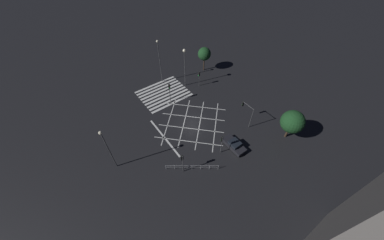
# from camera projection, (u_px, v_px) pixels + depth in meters

# --- Properties ---
(ground_plane) EXTENTS (200.00, 200.00, 0.00)m
(ground_plane) POSITION_uv_depth(u_px,v_px,m) (192.00, 123.00, 38.53)
(ground_plane) COLOR black
(road_markings) EXTENTS (14.31, 21.00, 0.01)m
(road_markings) POSITION_uv_depth(u_px,v_px,m) (169.00, 101.00, 42.40)
(road_markings) COLOR silver
(road_markings) RESTS_ON ground_plane
(traffic_light_ne_cross) EXTENTS (0.36, 0.39, 4.02)m
(traffic_light_ne_cross) POSITION_uv_depth(u_px,v_px,m) (182.00, 161.00, 29.88)
(traffic_light_ne_cross) COLOR #424244
(traffic_light_ne_cross) RESTS_ON ground_plane
(traffic_light_median_north) EXTENTS (0.36, 0.39, 3.85)m
(traffic_light_median_north) POSITION_uv_depth(u_px,v_px,m) (222.00, 142.00, 32.25)
(traffic_light_median_north) COLOR #424244
(traffic_light_median_north) RESTS_ON ground_plane
(traffic_light_median_south) EXTENTS (0.36, 0.39, 4.28)m
(traffic_light_median_south) POSITION_uv_depth(u_px,v_px,m) (170.00, 89.00, 40.10)
(traffic_light_median_south) COLOR #424244
(traffic_light_median_south) RESTS_ON ground_plane
(traffic_light_sw_main) EXTENTS (0.39, 0.36, 3.52)m
(traffic_light_sw_main) POSITION_uv_depth(u_px,v_px,m) (199.00, 76.00, 43.79)
(traffic_light_sw_main) COLOR #424244
(traffic_light_sw_main) RESTS_ON ground_plane
(traffic_light_nw_cross) EXTENTS (0.36, 2.63, 4.48)m
(traffic_light_nw_cross) POSITION_uv_depth(u_px,v_px,m) (247.00, 110.00, 36.09)
(traffic_light_nw_cross) COLOR #424244
(traffic_light_nw_cross) RESTS_ON ground_plane
(street_lamp_east) EXTENTS (0.49, 0.49, 9.44)m
(street_lamp_east) POSITION_uv_depth(u_px,v_px,m) (159.00, 55.00, 42.05)
(street_lamp_east) COLOR #424244
(street_lamp_east) RESTS_ON ground_plane
(street_lamp_west) EXTENTS (0.49, 0.49, 8.25)m
(street_lamp_west) POSITION_uv_depth(u_px,v_px,m) (106.00, 144.00, 28.35)
(street_lamp_west) COLOR #424244
(street_lamp_west) RESTS_ON ground_plane
(street_lamp_far) EXTENTS (0.63, 0.63, 8.43)m
(street_lamp_far) POSITION_uv_depth(u_px,v_px,m) (185.00, 58.00, 40.98)
(street_lamp_far) COLOR #424244
(street_lamp_far) RESTS_ON ground_plane
(street_tree_near) EXTENTS (3.75, 3.75, 5.58)m
(street_tree_near) POSITION_uv_depth(u_px,v_px,m) (293.00, 122.00, 33.71)
(street_tree_near) COLOR #38281C
(street_tree_near) RESTS_ON ground_plane
(street_tree_far) EXTENTS (2.85, 2.85, 5.52)m
(street_tree_far) POSITION_uv_depth(u_px,v_px,m) (204.00, 54.00, 46.63)
(street_tree_far) COLOR #38281C
(street_tree_far) RESTS_ON ground_plane
(waiting_car) EXTENTS (1.79, 4.10, 1.38)m
(waiting_car) POSITION_uv_depth(u_px,v_px,m) (234.00, 145.00, 34.46)
(waiting_car) COLOR black
(waiting_car) RESTS_ON ground_plane
(pedestrian_railing) EXTENTS (6.39, 4.64, 1.05)m
(pedestrian_railing) POSITION_uv_depth(u_px,v_px,m) (192.00, 167.00, 31.70)
(pedestrian_railing) COLOR #B7B7BC
(pedestrian_railing) RESTS_ON ground_plane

